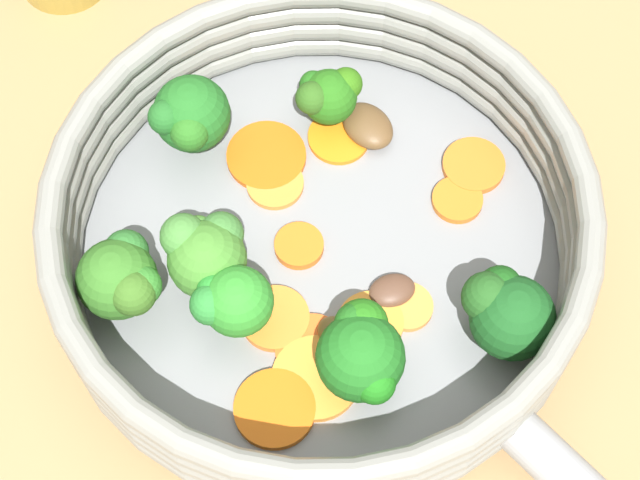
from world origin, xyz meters
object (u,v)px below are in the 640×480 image
Objects in this scene: broccoli_floret_6 at (361,352)px; broccoli_floret_3 at (122,279)px; carrot_slice_4 at (316,378)px; carrot_slice_8 at (299,246)px; carrot_slice_6 at (275,184)px; broccoli_floret_2 at (190,116)px; broccoli_floret_4 at (507,312)px; mushroom_piece_2 at (339,334)px; skillet at (320,257)px; carrot_slice_0 at (370,323)px; carrot_slice_2 at (457,200)px; carrot_slice_10 at (312,349)px; broccoli_floret_5 at (205,252)px; carrot_slice_1 at (275,409)px; carrot_slice_5 at (474,166)px; carrot_slice_7 at (407,307)px; carrot_slice_3 at (275,318)px; carrot_slice_9 at (266,156)px; broccoli_floret_0 at (233,302)px; carrot_slice_11 at (339,137)px; mushroom_piece_0 at (392,290)px; mushroom_piece_1 at (368,126)px; broccoli_floret_1 at (328,95)px.

broccoli_floret_3 is at bearing -148.06° from broccoli_floret_6.
carrot_slice_8 is (-0.07, 0.04, 0.00)m from carrot_slice_4.
carrot_slice_6 is 0.62× the size of broccoli_floret_2.
broccoli_floret_4 is at bearing 24.32° from carrot_slice_8.
skillet is at bearing 150.85° from mushroom_piece_2.
carrot_slice_0 is (0.05, -0.01, 0.01)m from skillet.
carrot_slice_0 and carrot_slice_2 have the same top height.
broccoli_floret_4 is at bearing 55.45° from carrot_slice_10.
broccoli_floret_5 is (-0.05, -0.14, 0.03)m from carrot_slice_2.
mushroom_piece_2 is at bearing -19.43° from carrot_slice_6.
skillet is at bearing 6.48° from broccoli_floret_2.
carrot_slice_1 is 0.83× the size of broccoli_floret_6.
carrot_slice_7 is at bearing -65.37° from carrot_slice_5.
carrot_slice_3 reaches higher than skillet.
broccoli_floret_0 reaches higher than carrot_slice_9.
carrot_slice_11 is (-0.07, -0.05, -0.00)m from carrot_slice_5.
carrot_slice_7 is 1.09× the size of mushroom_piece_0.
mushroom_piece_1 reaches higher than carrot_slice_1.
broccoli_floret_1 is (-0.07, 0.13, -0.01)m from broccoli_floret_0.
carrot_slice_9 is 0.11m from broccoli_floret_0.
carrot_slice_0 is 0.98× the size of carrot_slice_11.
broccoli_floret_2 reaches higher than broccoli_floret_4.
broccoli_floret_3 is at bearing -110.18° from carrot_slice_8.
mushroom_piece_0 is at bearing -72.05° from carrot_slice_5.
carrot_slice_3 is at bearing -90.00° from carrot_slice_5.
broccoli_floret_0 is at bearing -60.68° from broccoli_floret_1.
carrot_slice_3 is 0.07m from carrot_slice_7.
carrot_slice_2 is at bearing 6.71° from mushroom_piece_1.
broccoli_floret_1 is at bearing 159.02° from carrot_slice_7.
carrot_slice_2 is at bearing 97.51° from carrot_slice_10.
broccoli_floret_2 is 0.15m from mushroom_piece_0.
carrot_slice_7 is at bearing -21.75° from carrot_slice_11.
carrot_slice_10 is 1.61× the size of mushroom_piece_2.
mushroom_piece_1 is at bearing 128.72° from carrot_slice_4.
mushroom_piece_1 is (-0.07, -0.01, 0.00)m from carrot_slice_2.
broccoli_floret_5 is (-0.02, -0.05, 0.03)m from carrot_slice_8.
carrot_slice_2 is at bearing 105.79° from carrot_slice_0.
carrot_slice_8 is 0.54× the size of broccoli_floret_3.
mushroom_piece_2 is at bearing -88.14° from mushroom_piece_0.
carrot_slice_7 is 0.54× the size of broccoli_floret_6.
carrot_slice_6 is 0.66× the size of broccoli_floret_5.
carrot_slice_11 is at bearing 67.06° from carrot_slice_9.
carrot_slice_4 is at bearing 13.88° from broccoli_floret_0.
carrot_slice_7 is 0.05m from broccoli_floret_6.
skillet is at bearing -165.97° from carrot_slice_7.
carrot_slice_6 is 0.13m from broccoli_floret_6.
broccoli_floret_5 is at bearing -176.05° from carrot_slice_4.
broccoli_floret_5 is (0.07, -0.05, -0.00)m from broccoli_floret_2.
carrot_slice_5 is (-0.01, 0.02, 0.00)m from carrot_slice_2.
carrot_slice_7 is 0.56× the size of broccoli_floret_5.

